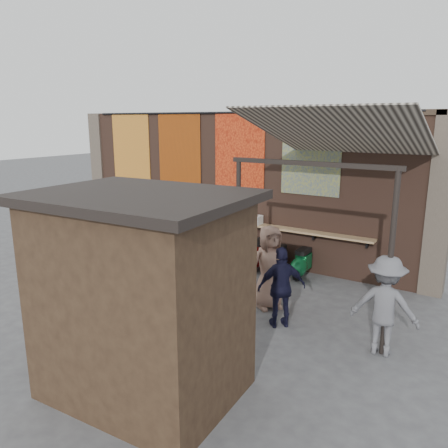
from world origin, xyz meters
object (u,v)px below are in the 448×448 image
object	(u,v)px
scooter_stool_0	(150,236)
scooter_stool_2	(180,241)
scooter_stool_5	(236,250)
scooter_stool_7	(277,260)
scooter_stool_1	(167,240)
market_stall	(142,300)
scooter_stool_6	(258,255)
shopper_navy	(282,287)
scooter_stool_8	(302,264)
shopper_tan	(270,267)
scooter_stool_4	(218,249)
diner_right	(165,223)
scooter_stool_3	(198,244)
diner_left	(124,225)
shopper_grey	(385,306)
shelf_box	(251,219)

from	to	relation	value
scooter_stool_0	scooter_stool_2	distance (m)	1.19
scooter_stool_5	scooter_stool_2	bearing A→B (deg)	-178.28
scooter_stool_0	scooter_stool_7	world-z (taller)	scooter_stool_0
scooter_stool_0	scooter_stool_7	distance (m)	4.24
scooter_stool_1	market_stall	size ratio (longest dim) A/B	0.27
scooter_stool_6	shopper_navy	bearing A→B (deg)	-54.37
scooter_stool_8	shopper_tan	world-z (taller)	shopper_tan
scooter_stool_4	diner_right	bearing A→B (deg)	-178.50
scooter_stool_5	scooter_stool_8	size ratio (longest dim) A/B	1.14
scooter_stool_5	scooter_stool_6	bearing A→B (deg)	2.35
scooter_stool_3	scooter_stool_7	xyz separation A→B (m)	(2.43, 0.01, -0.05)
scooter_stool_2	shopper_navy	distance (m)	5.08
diner_left	diner_right	distance (m)	1.21
scooter_stool_0	scooter_stool_7	xyz separation A→B (m)	(4.24, -0.01, -0.02)
shopper_navy	scooter_stool_4	bearing A→B (deg)	-80.77
scooter_stool_4	scooter_stool_3	bearing A→B (deg)	-170.73
scooter_stool_2	shopper_grey	world-z (taller)	shopper_grey
shopper_tan	scooter_stool_8	bearing A→B (deg)	41.69
shopper_navy	market_stall	distance (m)	3.03
scooter_stool_4	diner_right	distance (m)	1.89
scooter_stool_6	diner_left	distance (m)	4.20
scooter_stool_1	scooter_stool_8	world-z (taller)	scooter_stool_8
shelf_box	scooter_stool_5	size ratio (longest dim) A/B	0.69
diner_left	shopper_navy	xyz separation A→B (m)	(6.02, -2.00, -0.01)
diner_right	diner_left	bearing A→B (deg)	-144.62
market_stall	diner_right	bearing A→B (deg)	124.74
scooter_stool_2	market_stall	bearing A→B (deg)	-56.46
diner_right	scooter_stool_5	bearing A→B (deg)	6.06
scooter_stool_6	market_stall	xyz separation A→B (m)	(1.12, -5.51, 0.99)
scooter_stool_8	market_stall	size ratio (longest dim) A/B	0.27
diner_right	scooter_stool_4	bearing A→B (deg)	7.07
scooter_stool_4	shopper_tan	bearing A→B (deg)	-37.78
shelf_box	diner_left	distance (m)	3.89
shelf_box	shopper_navy	world-z (taller)	shopper_navy
diner_left	scooter_stool_5	bearing A→B (deg)	0.08
diner_right	shopper_navy	distance (m)	5.61
shopper_tan	diner_left	bearing A→B (deg)	114.78
diner_right	market_stall	world-z (taller)	market_stall
scooter_stool_5	scooter_stool_6	xyz separation A→B (m)	(0.64, 0.03, -0.02)
shopper_navy	market_stall	size ratio (longest dim) A/B	0.56
scooter_stool_5	scooter_stool_7	bearing A→B (deg)	-2.81
scooter_stool_1	scooter_stool_2	xyz separation A→B (m)	(0.57, -0.06, 0.06)
scooter_stool_8	diner_right	xyz separation A→B (m)	(-4.29, -0.05, 0.48)
scooter_stool_5	shopper_navy	distance (m)	3.66
scooter_stool_6	shopper_navy	world-z (taller)	shopper_navy
scooter_stool_1	shopper_navy	size ratio (longest dim) A/B	0.48
scooter_stool_6	diner_right	size ratio (longest dim) A/B	0.49
shelf_box	scooter_stool_8	size ratio (longest dim) A/B	0.79
shelf_box	scooter_stool_1	size ratio (longest dim) A/B	0.81
shelf_box	scooter_stool_7	world-z (taller)	shelf_box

